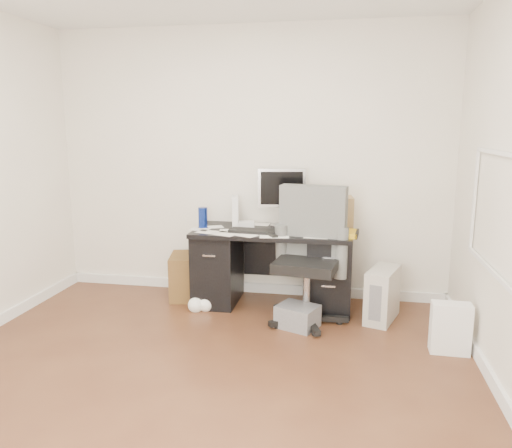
% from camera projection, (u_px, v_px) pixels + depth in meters
% --- Properties ---
extents(ground, '(4.00, 4.00, 0.00)m').
position_uv_depth(ground, '(193.00, 386.00, 3.37)').
color(ground, '#472516').
rests_on(ground, ground).
extents(room_shell, '(4.02, 4.02, 2.71)m').
position_uv_depth(room_shell, '(192.00, 138.00, 3.07)').
color(room_shell, silver).
rests_on(room_shell, ground).
extents(desk, '(1.50, 0.70, 0.75)m').
position_uv_depth(desk, '(273.00, 265.00, 4.83)').
color(desk, black).
rests_on(desk, ground).
extents(loose_papers, '(1.10, 0.60, 0.00)m').
position_uv_depth(loose_papers, '(251.00, 230.00, 4.75)').
color(loose_papers, white).
rests_on(loose_papers, desk).
extents(lcd_monitor, '(0.50, 0.33, 0.58)m').
position_uv_depth(lcd_monitor, '(282.00, 197.00, 4.86)').
color(lcd_monitor, '#ACACB1').
rests_on(lcd_monitor, desk).
extents(keyboard, '(0.51, 0.22, 0.03)m').
position_uv_depth(keyboard, '(256.00, 231.00, 4.64)').
color(keyboard, black).
rests_on(keyboard, desk).
extents(computer_mouse, '(0.08, 0.08, 0.06)m').
position_uv_depth(computer_mouse, '(316.00, 228.00, 4.70)').
color(computer_mouse, '#ACACB1').
rests_on(computer_mouse, desk).
extents(travel_mug, '(0.11, 0.11, 0.20)m').
position_uv_depth(travel_mug, '(203.00, 218.00, 4.86)').
color(travel_mug, navy).
rests_on(travel_mug, desk).
extents(white_binder, '(0.17, 0.27, 0.29)m').
position_uv_depth(white_binder, '(235.00, 211.00, 4.94)').
color(white_binder, silver).
rests_on(white_binder, desk).
extents(magazine_file, '(0.16, 0.28, 0.31)m').
position_uv_depth(magazine_file, '(347.00, 213.00, 4.78)').
color(magazine_file, olive).
rests_on(magazine_file, desk).
extents(pen_cup, '(0.09, 0.09, 0.21)m').
position_uv_depth(pen_cup, '(323.00, 216.00, 4.91)').
color(pen_cup, '#512D17').
rests_on(pen_cup, desk).
extents(yellow_book, '(0.22, 0.28, 0.05)m').
position_uv_depth(yellow_book, '(346.00, 233.00, 4.50)').
color(yellow_book, gold).
rests_on(yellow_book, desk).
extents(paper_remote, '(0.29, 0.25, 0.02)m').
position_uv_depth(paper_remote, '(274.00, 235.00, 4.50)').
color(paper_remote, white).
rests_on(paper_remote, desk).
extents(office_chair, '(0.78, 0.78, 1.21)m').
position_uv_depth(office_chair, '(307.00, 257.00, 4.36)').
color(office_chair, '#505250').
rests_on(office_chair, ground).
extents(pc_tower, '(0.35, 0.52, 0.48)m').
position_uv_depth(pc_tower, '(382.00, 294.00, 4.48)').
color(pc_tower, '#AFA99E').
rests_on(pc_tower, ground).
extents(shopping_bag, '(0.30, 0.22, 0.40)m').
position_uv_depth(shopping_bag, '(450.00, 328.00, 3.83)').
color(shopping_bag, white).
rests_on(shopping_bag, ground).
extents(wicker_basket, '(0.53, 0.53, 0.44)m').
position_uv_depth(wicker_basket, '(193.00, 276.00, 5.09)').
color(wicker_basket, '#523318').
rests_on(wicker_basket, ground).
extents(desk_printer, '(0.41, 0.38, 0.19)m').
position_uv_depth(desk_printer, '(298.00, 316.00, 4.35)').
color(desk_printer, '#5C5C61').
rests_on(desk_printer, ground).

